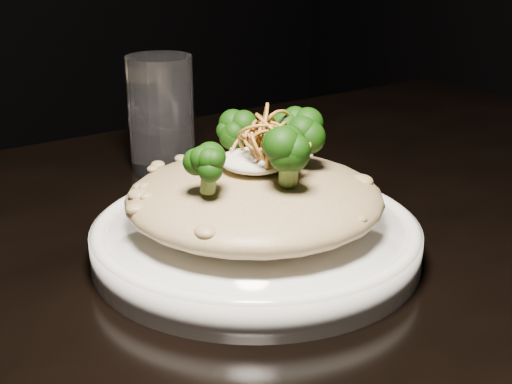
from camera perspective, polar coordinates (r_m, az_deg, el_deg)
table at (r=0.66m, az=5.50°, el=-9.68°), size 1.10×0.80×0.75m
plate at (r=0.57m, az=-0.00°, el=-3.88°), size 0.26×0.26×0.03m
risotto at (r=0.56m, az=-0.12°, el=-0.46°), size 0.20×0.20×0.04m
broccoli at (r=0.54m, az=-0.07°, el=3.88°), size 0.13×0.13×0.05m
cheese at (r=0.55m, az=-0.06°, el=2.54°), size 0.06×0.06×0.02m
shallots at (r=0.54m, az=0.69°, el=4.86°), size 0.05×0.05×0.03m
drinking_glass at (r=0.77m, az=-7.59°, el=6.22°), size 0.08×0.08×0.12m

